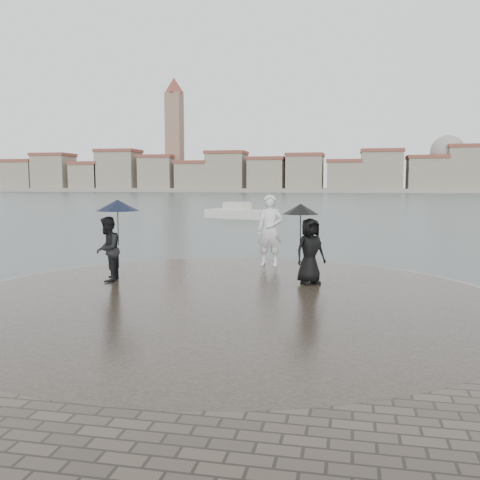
# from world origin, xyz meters

# --- Properties ---
(ground) EXTENTS (400.00, 400.00, 0.00)m
(ground) POSITION_xyz_m (0.00, 0.00, 0.00)
(ground) COLOR #2B3835
(ground) RESTS_ON ground
(kerb_ring) EXTENTS (12.50, 12.50, 0.32)m
(kerb_ring) POSITION_xyz_m (0.00, 3.50, 0.16)
(kerb_ring) COLOR gray
(kerb_ring) RESTS_ON ground
(quay_tip) EXTENTS (11.90, 11.90, 0.36)m
(quay_tip) POSITION_xyz_m (0.00, 3.50, 0.18)
(quay_tip) COLOR #2D261E
(quay_tip) RESTS_ON ground
(statue) EXTENTS (0.82, 0.58, 2.11)m
(statue) POSITION_xyz_m (0.24, 7.95, 1.42)
(statue) COLOR silver
(statue) RESTS_ON quay_tip
(visitor_left) EXTENTS (1.16, 1.08, 2.04)m
(visitor_left) POSITION_xyz_m (-3.25, 4.60, 1.49)
(visitor_left) COLOR black
(visitor_left) RESTS_ON quay_tip
(visitor_right) EXTENTS (1.17, 1.00, 1.95)m
(visitor_right) POSITION_xyz_m (1.58, 5.31, 1.42)
(visitor_right) COLOR black
(visitor_right) RESTS_ON quay_tip
(far_skyline) EXTENTS (260.00, 20.00, 37.00)m
(far_skyline) POSITION_xyz_m (-6.29, 160.71, 5.61)
(far_skyline) COLOR gray
(far_skyline) RESTS_ON ground
(boats) EXTENTS (34.30, 16.00, 1.50)m
(boats) POSITION_xyz_m (8.48, 39.79, 0.38)
(boats) COLOR beige
(boats) RESTS_ON ground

